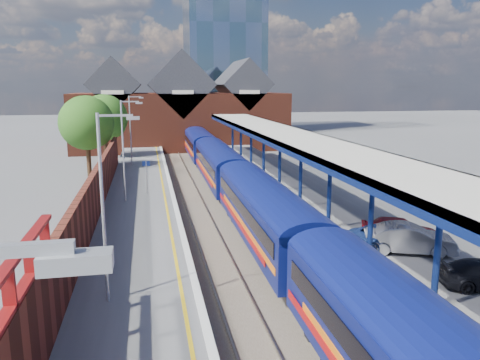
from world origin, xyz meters
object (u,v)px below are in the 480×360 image
object	(u,v)px
lamp_post_b	(106,197)
parked_car_red	(399,229)
parked_car_silver	(409,239)
parked_car_blue	(390,236)
platform_sign	(146,172)
lamp_post_c	(125,144)
lamp_post_d	(132,126)
train	(237,181)

from	to	relation	value
lamp_post_b	parked_car_red	xyz separation A→B (m)	(14.10, 4.19, -3.34)
parked_car_silver	parked_car_blue	bearing A→B (deg)	49.32
platform_sign	lamp_post_b	bearing A→B (deg)	-94.33
lamp_post_c	parked_car_blue	size ratio (longest dim) A/B	1.65
lamp_post_d	platform_sign	world-z (taller)	lamp_post_d
train	lamp_post_c	bearing A→B (deg)	179.33
parked_car_red	parked_car_blue	distance (m)	1.13
lamp_post_c	platform_sign	world-z (taller)	lamp_post_c
platform_sign	parked_car_silver	size ratio (longest dim) A/B	0.59
lamp_post_c	lamp_post_d	size ratio (longest dim) A/B	1.00
lamp_post_d	lamp_post_b	bearing A→B (deg)	-90.00
train	parked_car_red	size ratio (longest dim) A/B	17.12
train	parked_car_silver	bearing A→B (deg)	-66.25
lamp_post_d	parked_car_red	distance (m)	31.36
lamp_post_d	parked_car_blue	xyz separation A→B (m)	(13.23, -28.53, -3.40)
lamp_post_c	parked_car_red	bearing A→B (deg)	-39.95
lamp_post_b	platform_sign	distance (m)	18.20
train	lamp_post_b	size ratio (longest dim) A/B	9.42
lamp_post_b	parked_car_silver	world-z (taller)	lamp_post_b
lamp_post_d	parked_car_silver	xyz separation A→B (m)	(13.72, -29.42, -3.29)
lamp_post_b	lamp_post_c	xyz separation A→B (m)	(0.00, 16.00, 0.00)
lamp_post_c	lamp_post_d	world-z (taller)	same
platform_sign	train	bearing A→B (deg)	-17.86
lamp_post_c	parked_car_red	xyz separation A→B (m)	(14.10, -11.81, -3.34)
lamp_post_d	platform_sign	bearing A→B (deg)	-84.44
platform_sign	parked_car_silver	bearing A→B (deg)	-51.29
lamp_post_d	parked_car_silver	distance (m)	32.63
lamp_post_b	parked_car_blue	world-z (taller)	lamp_post_b
lamp_post_b	parked_car_blue	xyz separation A→B (m)	(13.23, 3.47, -3.40)
lamp_post_b	parked_car_silver	size ratio (longest dim) A/B	1.64
lamp_post_d	parked_car_red	size ratio (longest dim) A/B	1.82
lamp_post_b	lamp_post_c	world-z (taller)	same
lamp_post_d	platform_sign	size ratio (longest dim) A/B	2.80
train	parked_car_silver	world-z (taller)	train
train	lamp_post_c	xyz separation A→B (m)	(-7.86, 0.09, 2.87)
parked_car_red	lamp_post_c	bearing A→B (deg)	74.08
lamp_post_c	platform_sign	size ratio (longest dim) A/B	2.80
parked_car_silver	parked_car_blue	size ratio (longest dim) A/B	1.00
lamp_post_c	parked_car_blue	xyz separation A→B (m)	(13.23, -12.53, -3.40)
lamp_post_b	lamp_post_c	bearing A→B (deg)	90.00
parked_car_silver	parked_car_blue	xyz separation A→B (m)	(-0.49, 0.89, -0.11)
train	lamp_post_b	world-z (taller)	lamp_post_b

